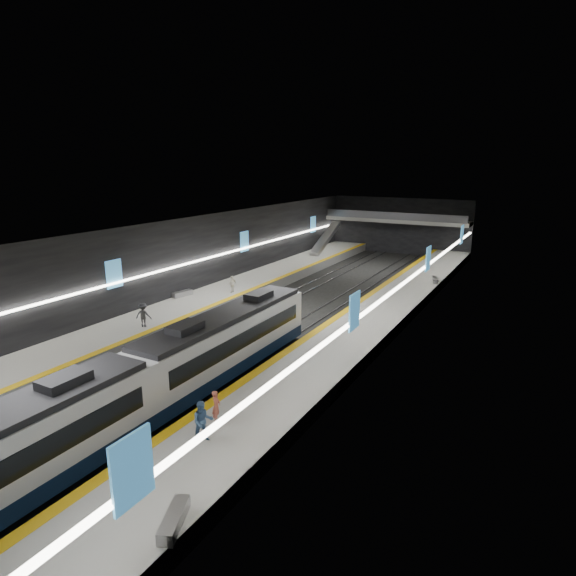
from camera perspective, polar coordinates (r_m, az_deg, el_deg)
The scene contains 25 objects.
ground at distance 40.57m, azimuth -1.32°, elevation -3.82°, with size 70.00×70.00×0.00m, color black.
ceiling at distance 38.78m, azimuth -1.39°, elevation 7.46°, with size 20.00×70.00×0.04m, color beige.
wall_left at distance 45.26m, azimuth -12.36°, elevation 3.03°, with size 0.04×70.00×8.00m, color black.
wall_right at distance 35.63m, azimuth 12.66°, elevation -0.11°, with size 0.04×70.00×8.00m, color black.
wall_back at distance 71.46m, azimuth 13.08°, elevation 7.18°, with size 20.00×0.04×8.00m, color black.
platform_left at distance 44.52m, azimuth -9.69°, elevation -1.67°, with size 5.00×70.00×1.00m, color slate.
tile_surface_left at distance 44.38m, azimuth -9.72°, elevation -1.04°, with size 5.00×70.00×0.02m, color #A8A8A3.
tactile_strip_left at distance 43.07m, azimuth -7.43°, elevation -1.42°, with size 0.60×70.00×0.02m, color #E6AD0C.
platform_right at distance 37.38m, azimuth 8.68°, elevation -4.83°, with size 5.00×70.00×1.00m, color slate.
tile_surface_right at distance 37.22m, azimuth 8.71°, elevation -4.09°, with size 5.00×70.00×0.02m, color #A8A8A3.
tactile_strip_right at distance 37.98m, azimuth 5.60°, elevation -3.58°, with size 0.60×70.00×0.02m, color #E6AD0C.
rails at distance 40.55m, azimuth -1.32°, elevation -3.74°, with size 6.52×70.00×0.12m.
train at distance 25.19m, azimuth -17.56°, elevation -11.15°, with size 2.69×30.05×3.60m.
ad_posters at distance 40.22m, azimuth -0.64°, elevation 2.66°, with size 19.94×53.50×2.20m.
cove_light_left at distance 45.17m, azimuth -12.16°, elevation 2.76°, with size 0.25×68.60×0.12m, color white.
cove_light_right at distance 35.73m, azimuth 12.34°, elevation -0.38°, with size 0.25×68.60×0.12m, color white.
mezzanine_bridge at distance 69.36m, azimuth 12.65°, elevation 7.85°, with size 20.00×3.00×1.50m.
escalator at distance 65.80m, azimuth 4.49°, elevation 5.92°, with size 1.20×8.00×0.60m, color #99999E.
bench_left_far at distance 44.94m, azimuth -12.41°, elevation -0.67°, with size 0.55×1.97×0.48m, color #99999E.
bench_right_near at distance 18.35m, azimuth -13.36°, elevation -25.16°, with size 0.55×1.98×0.48m, color #99999E.
bench_right_far at distance 51.36m, azimuth 17.05°, elevation 0.93°, with size 0.53×1.89×0.46m, color #99999E.
passenger_right_a at distance 23.44m, azimuth -8.50°, elevation -13.74°, with size 0.57×0.37×1.57m, color #CA604B.
passenger_right_b at distance 22.02m, azimuth -10.08°, elevation -15.35°, with size 0.91×0.71×1.88m, color #446793.
passenger_left_a at distance 45.33m, azimuth -6.62°, elevation 0.44°, with size 0.94×0.39×1.60m, color silver.
passenger_left_b at distance 37.23m, azimuth -16.76°, elevation -3.09°, with size 1.18×0.68×1.82m, color #3B3C42.
Camera 1 is at (19.48, -33.17, 12.88)m, focal length 30.00 mm.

